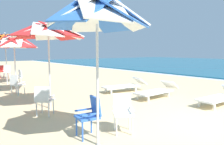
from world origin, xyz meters
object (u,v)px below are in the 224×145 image
Objects in this scene: plastic_chair_6 at (7,71)px; beach_umbrella_0 at (97,16)px; sun_lounger_3 at (125,85)px; plastic_chair_0 at (123,110)px; plastic_chair_2 at (44,99)px; beach_umbrella_3 at (5,40)px; beach_umbrella_1 at (48,32)px; plastic_chair_1 at (90,114)px; plastic_chair_4 at (18,77)px; sun_lounger_1 at (220,97)px; beach_umbrella_2 at (14,43)px; sun_lounger_2 at (157,91)px; plastic_chair_7 at (3,71)px; plastic_chair_3 at (17,84)px.

beach_umbrella_0 is at bearing -5.03° from plastic_chair_6.
plastic_chair_0 is at bearing -42.23° from sun_lounger_3.
beach_umbrella_3 is at bearing 175.41° from plastic_chair_2.
beach_umbrella_1 reaches higher than sun_lounger_3.
sun_lounger_3 is (-1.35, 4.26, -0.22)m from plastic_chair_2.
plastic_chair_1 is 0.30× the size of beach_umbrella_3.
beach_umbrella_1 is 3.20× the size of plastic_chair_4.
sun_lounger_1 is at bearing 13.86° from sun_lounger_3.
beach_umbrella_1 is at bearing -4.67° from plastic_chair_6.
plastic_chair_1 is at bearing -0.57° from beach_umbrella_2.
sun_lounger_2 is at bearing 84.81° from plastic_chair_2.
beach_umbrella_0 is at bearing -5.23° from plastic_chair_4.
beach_umbrella_1 is 9.89m from plastic_chair_7.
sun_lounger_2 is (3.91, 4.24, -0.22)m from plastic_chair_3.
sun_lounger_1 is at bearing 85.04° from plastic_chair_1.
sun_lounger_2 is (10.72, 3.37, -0.22)m from plastic_chair_7.
beach_umbrella_3 is at bearing 173.67° from plastic_chair_3.
plastic_chair_6 is 0.39× the size of sun_lounger_3.
beach_umbrella_2 is 2.95× the size of plastic_chair_7.
beach_umbrella_3 is at bearing 177.29° from beach_umbrella_0.
plastic_chair_0 is 12.06m from plastic_chair_6.
beach_umbrella_1 reaches higher than plastic_chair_3.
plastic_chair_6 is 0.56m from plastic_chair_7.
sun_lounger_3 is (2.16, 4.09, -0.22)m from plastic_chair_3.
beach_umbrella_2 is 1.78m from plastic_chair_3.
plastic_chair_1 is 9.20m from beach_umbrella_3.
plastic_chair_3 is 1.00× the size of plastic_chair_6.
beach_umbrella_0 reaches higher than sun_lounger_3.
beach_umbrella_3 is at bearing -153.70° from sun_lounger_1.
beach_umbrella_2 reaches higher than plastic_chair_1.
plastic_chair_1 is 0.31× the size of beach_umbrella_1.
plastic_chair_7 is 9.53m from sun_lounger_3.
plastic_chair_4 is (-8.12, 0.67, 0.00)m from plastic_chair_1.
beach_umbrella_0 is 1.02× the size of beach_umbrella_3.
plastic_chair_6 is (-2.85, 0.63, -1.94)m from beach_umbrella_3.
beach_umbrella_3 is (-6.92, 0.56, 1.94)m from plastic_chair_2.
sun_lounger_3 is at bearing 62.10° from plastic_chair_3.
beach_umbrella_3 reaches higher than sun_lounger_1.
plastic_chair_7 is (-10.32, 1.04, 0.00)m from plastic_chair_2.
beach_umbrella_1 is (-3.16, 0.34, -0.06)m from beach_umbrella_0.
plastic_chair_2 is at bearing -157.24° from plastic_chair_0.
plastic_chair_3 is 2.64m from plastic_chair_4.
plastic_chair_2 reaches higher than sun_lounger_3.
plastic_chair_7 is at bearing 172.73° from plastic_chair_3.
plastic_chair_4 is at bearing 171.61° from plastic_chair_2.
beach_umbrella_3 is at bearing -158.88° from plastic_chair_4.
plastic_chair_4 is at bearing -153.19° from sun_lounger_1.
beach_umbrella_2 is 2.95× the size of plastic_chair_6.
sun_lounger_2 is 1.76m from sun_lounger_3.
plastic_chair_6 is 10.67m from sun_lounger_2.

